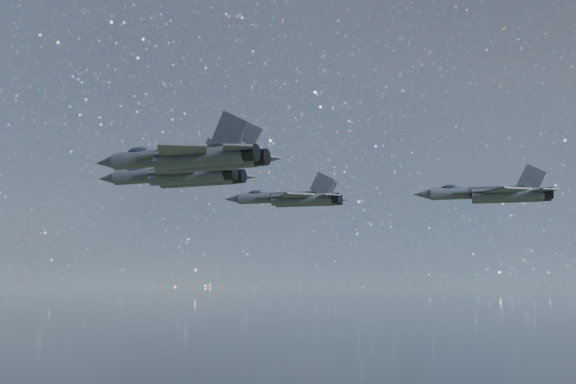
# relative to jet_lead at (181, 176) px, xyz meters

# --- Properties ---
(jet_lead) EXTENTS (20.11, 13.69, 5.05)m
(jet_lead) POSITION_rel_jet_lead_xyz_m (0.00, 0.00, 0.00)
(jet_lead) COLOR #2C3037
(jet_left) EXTENTS (16.46, 11.46, 4.14)m
(jet_left) POSITION_rel_jet_lead_xyz_m (12.03, 10.36, -1.51)
(jet_left) COLOR #2C3037
(jet_right) EXTENTS (16.92, 11.43, 4.26)m
(jet_right) POSITION_rel_jet_lead_xyz_m (7.29, -22.52, -2.36)
(jet_right) COLOR #2C3037
(jet_slot) EXTENTS (15.96, 11.12, 4.01)m
(jet_slot) POSITION_rel_jet_lead_xyz_m (35.79, 2.05, -2.43)
(jet_slot) COLOR #2C3037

